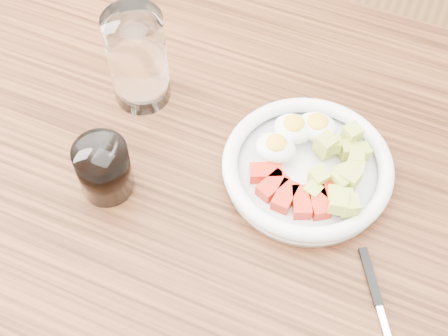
# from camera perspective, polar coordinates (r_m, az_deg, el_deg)

# --- Properties ---
(dining_table) EXTENTS (1.50, 0.90, 0.77)m
(dining_table) POSITION_cam_1_polar(r_m,az_deg,el_deg) (0.98, 0.30, -4.89)
(dining_table) COLOR brown
(dining_table) RESTS_ON ground
(bowl) EXTENTS (0.25, 0.25, 0.06)m
(bowl) POSITION_cam_1_polar(r_m,az_deg,el_deg) (0.90, 7.73, 0.23)
(bowl) COLOR white
(bowl) RESTS_ON dining_table
(fork) EXTENTS (0.10, 0.15, 0.01)m
(fork) POSITION_cam_1_polar(r_m,az_deg,el_deg) (0.84, 13.65, -11.03)
(fork) COLOR black
(fork) RESTS_ON dining_table
(water_glass) EXTENTS (0.09, 0.09, 0.16)m
(water_glass) POSITION_cam_1_polar(r_m,az_deg,el_deg) (0.95, -7.90, 9.82)
(water_glass) COLOR white
(water_glass) RESTS_ON dining_table
(coffee_glass) EXTENTS (0.08, 0.08, 0.09)m
(coffee_glass) POSITION_cam_1_polar(r_m,az_deg,el_deg) (0.88, -10.92, -0.09)
(coffee_glass) COLOR white
(coffee_glass) RESTS_ON dining_table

